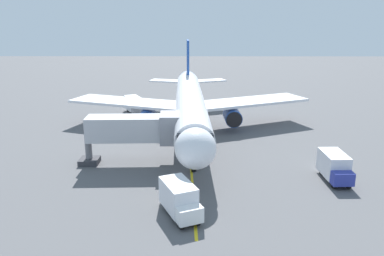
{
  "coord_description": "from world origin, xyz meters",
  "views": [
    {
      "loc": [
        0.1,
        50.06,
        14.77
      ],
      "look_at": [
        0.39,
        9.09,
        3.0
      ],
      "focal_mm": 35.4,
      "sensor_mm": 36.0,
      "label": 1
    }
  ],
  "objects": [
    {
      "name": "box_truck_portside",
      "position": [
        -13.17,
        16.68,
        1.39
      ],
      "size": [
        2.11,
        4.66,
        2.62
      ],
      "color": "#2D3899",
      "rests_on": "ground"
    },
    {
      "name": "apron_lead_in_line",
      "position": [
        0.68,
        7.1,
        0.01
      ],
      "size": [
        1.7,
        39.98,
        0.01
      ],
      "primitive_type": "cube",
      "rotation": [
        0.0,
        0.0,
        0.04
      ],
      "color": "yellow",
      "rests_on": "ground"
    },
    {
      "name": "ground_crew_wing_walker",
      "position": [
        10.33,
        -2.55,
        0.89
      ],
      "size": [
        0.4,
        0.47,
        1.71
      ],
      "color": "#23232D",
      "rests_on": "ground"
    },
    {
      "name": "ground_crew_marshaller",
      "position": [
        2.78,
        20.8,
        0.89
      ],
      "size": [
        0.47,
        0.44,
        1.71
      ],
      "color": "#23232D",
      "rests_on": "ground"
    },
    {
      "name": "box_truck_starboard_side",
      "position": [
        1.2,
        23.52,
        1.39
      ],
      "size": [
        3.64,
        5.0,
        2.62
      ],
      "color": "white",
      "rests_on": "ground"
    },
    {
      "name": "jet_bridge",
      "position": [
        5.64,
        12.28,
        3.76
      ],
      "size": [
        11.45,
        3.3,
        5.4
      ],
      "color": "#B7B7BC",
      "rests_on": "ground"
    },
    {
      "name": "box_truck_near_nose",
      "position": [
        10.04,
        -10.44,
        1.39
      ],
      "size": [
        3.78,
        4.99,
        2.62
      ],
      "color": "#9E9EA3",
      "rests_on": "ground"
    },
    {
      "name": "airplane",
      "position": [
        0.69,
        0.82,
        4.0
      ],
      "size": [
        34.78,
        40.3,
        11.5
      ],
      "color": "white",
      "rests_on": "ground"
    },
    {
      "name": "ground_plane",
      "position": [
        0.0,
        0.0,
        0.0
      ],
      "size": [
        220.0,
        220.0,
        0.0
      ],
      "primitive_type": "plane",
      "color": "#565659"
    }
  ]
}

